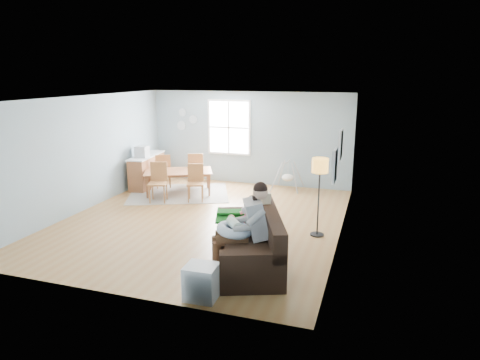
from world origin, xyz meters
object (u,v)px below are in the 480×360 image
(floor_lamp, at_px, (320,172))
(dining_table, at_px, (179,182))
(counter, at_px, (147,170))
(chair_nw, at_px, (163,169))
(storage_cube, at_px, (201,282))
(monitor, at_px, (142,152))
(chair_ne, at_px, (196,168))
(father, at_px, (245,225))
(chair_sw, at_px, (158,179))
(chair_se, at_px, (196,180))
(baby_swing, at_px, (288,177))
(sofa, at_px, (252,244))
(toddler, at_px, (246,215))

(floor_lamp, relative_size, dining_table, 0.88)
(counter, bearing_deg, chair_nw, -4.87)
(storage_cube, distance_m, monitor, 6.54)
(storage_cube, height_order, chair_ne, chair_ne)
(father, distance_m, chair_sw, 4.57)
(monitor, bearing_deg, chair_se, -17.01)
(dining_table, xyz_separation_m, baby_swing, (2.74, 1.32, 0.05))
(chair_ne, xyz_separation_m, counter, (-1.41, -0.31, -0.11))
(chair_ne, xyz_separation_m, baby_swing, (2.56, 0.54, -0.21))
(chair_nw, bearing_deg, counter, 175.13)
(father, relative_size, counter, 0.90)
(counter, bearing_deg, chair_ne, 12.42)
(father, bearing_deg, baby_swing, 94.20)
(chair_ne, bearing_deg, chair_nw, -157.43)
(floor_lamp, relative_size, storage_cube, 3.10)
(chair_se, xyz_separation_m, baby_swing, (2.05, 1.74, -0.17))
(monitor, distance_m, baby_swing, 4.15)
(storage_cube, bearing_deg, chair_sw, 125.17)
(sofa, height_order, chair_sw, chair_sw)
(floor_lamp, bearing_deg, chair_se, 155.45)
(floor_lamp, bearing_deg, chair_sw, 164.51)
(chair_ne, bearing_deg, floor_lamp, -35.21)
(toddler, height_order, floor_lamp, floor_lamp)
(toddler, relative_size, monitor, 2.52)
(storage_cube, distance_m, chair_ne, 6.32)
(floor_lamp, distance_m, monitor, 5.63)
(sofa, relative_size, baby_swing, 2.96)
(sofa, relative_size, floor_lamp, 1.59)
(father, height_order, chair_nw, father)
(storage_cube, distance_m, chair_sw, 5.15)
(chair_ne, relative_size, baby_swing, 1.17)
(chair_ne, distance_m, counter, 1.45)
(chair_sw, bearing_deg, storage_cube, -54.83)
(chair_sw, distance_m, chair_ne, 1.59)
(toddler, height_order, counter, toddler)
(sofa, distance_m, father, 0.60)
(sofa, relative_size, chair_sw, 2.52)
(floor_lamp, xyz_separation_m, monitor, (-5.22, 2.10, -0.24))
(dining_table, xyz_separation_m, counter, (-1.23, 0.47, 0.15))
(father, distance_m, baby_swing, 5.28)
(chair_sw, distance_m, monitor, 1.46)
(sofa, distance_m, chair_ne, 5.26)
(sofa, bearing_deg, chair_sw, 139.97)
(chair_sw, distance_m, chair_nw, 1.29)
(toddler, xyz_separation_m, monitor, (-4.16, 3.55, 0.29))
(toddler, relative_size, floor_lamp, 0.56)
(storage_cube, relative_size, chair_ne, 0.51)
(toddler, bearing_deg, chair_ne, 123.88)
(storage_cube, relative_size, monitor, 1.46)
(chair_sw, bearing_deg, toddler, -39.62)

